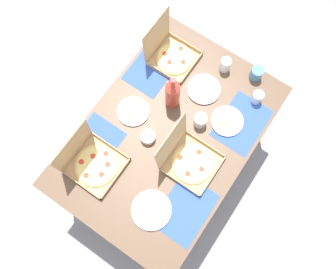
{
  "coord_description": "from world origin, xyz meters",
  "views": [
    {
      "loc": [
        -0.51,
        -0.35,
        2.78
      ],
      "look_at": [
        0.0,
        0.0,
        0.74
      ],
      "focal_mm": 36.99,
      "sensor_mm": 36.0,
      "label": 1
    }
  ],
  "objects": [
    {
      "name": "cup_dark",
      "position": [
        0.58,
        -0.05,
        0.79
      ],
      "size": [
        0.07,
        0.07,
        0.1
      ],
      "primitive_type": "cylinder",
      "color": "silver",
      "rests_on": "dining_table"
    },
    {
      "name": "placemat_far_right",
      "position": [
        0.32,
        0.34,
        0.74
      ],
      "size": [
        0.36,
        0.26,
        0.0
      ],
      "primitive_type": "cube",
      "color": "#2D4C9E",
      "rests_on": "dining_table"
    },
    {
      "name": "plate_near_left",
      "position": [
        0.38,
        -0.02,
        0.75
      ],
      "size": [
        0.21,
        0.21,
        0.02
      ],
      "color": "white",
      "rests_on": "dining_table"
    },
    {
      "name": "cup_clear_left",
      "position": [
        0.5,
        -0.33,
        0.78
      ],
      "size": [
        0.07,
        0.07,
        0.09
      ],
      "primitive_type": "cylinder",
      "color": "silver",
      "rests_on": "dining_table"
    },
    {
      "name": "placemat_far_left",
      "position": [
        -0.32,
        0.34,
        0.74
      ],
      "size": [
        0.36,
        0.26,
        0.0
      ],
      "primitive_type": "cube",
      "color": "#2D4C9E",
      "rests_on": "dining_table"
    },
    {
      "name": "pizza_box_corner_right",
      "position": [
        -0.4,
        0.27,
        0.79
      ],
      "size": [
        0.3,
        0.3,
        0.33
      ],
      "color": "tan",
      "rests_on": "dining_table"
    },
    {
      "name": "plate_far_right",
      "position": [
        -0.0,
        0.27,
        0.75
      ],
      "size": [
        0.2,
        0.2,
        0.03
      ],
      "color": "white",
      "rests_on": "dining_table"
    },
    {
      "name": "ground_plane",
      "position": [
        0.0,
        0.0,
        0.0
      ],
      "size": [
        6.0,
        6.0,
        0.0
      ],
      "primitive_type": "plane",
      "color": "gray"
    },
    {
      "name": "cup_clear_right",
      "position": [
        0.17,
        -0.12,
        0.78
      ],
      "size": [
        0.08,
        0.08,
        0.09
      ],
      "primitive_type": "cylinder",
      "color": "silver",
      "rests_on": "dining_table"
    },
    {
      "name": "soda_bottle",
      "position": [
        0.19,
        0.1,
        0.87
      ],
      "size": [
        0.09,
        0.09,
        0.32
      ],
      "color": "#B2382D",
      "rests_on": "dining_table"
    },
    {
      "name": "pizza_box_edge_far",
      "position": [
        -0.07,
        -0.19,
        0.79
      ],
      "size": [
        0.29,
        0.31,
        0.33
      ],
      "color": "tan",
      "rests_on": "dining_table"
    },
    {
      "name": "plate_far_left",
      "position": [
        -0.44,
        -0.18,
        0.75
      ],
      "size": [
        0.23,
        0.23,
        0.03
      ],
      "color": "white",
      "rests_on": "dining_table"
    },
    {
      "name": "placemat_near_left",
      "position": [
        -0.32,
        -0.34,
        0.74
      ],
      "size": [
        0.36,
        0.26,
        0.0
      ],
      "primitive_type": "cube",
      "color": "#2D4C9E",
      "rests_on": "dining_table"
    },
    {
      "name": "cup_spare",
      "position": [
        0.64,
        -0.24,
        0.78
      ],
      "size": [
        0.08,
        0.08,
        0.09
      ],
      "primitive_type": "cylinder",
      "color": "teal",
      "rests_on": "dining_table"
    },
    {
      "name": "dining_table",
      "position": [
        0.0,
        0.0,
        0.63
      ],
      "size": [
        1.42,
        0.98,
        0.74
      ],
      "color": "#3F3328",
      "rests_on": "ground_plane"
    },
    {
      "name": "plate_near_right",
      "position": [
        0.28,
        -0.25,
        0.75
      ],
      "size": [
        0.2,
        0.2,
        0.03
      ],
      "color": "white",
      "rests_on": "dining_table"
    },
    {
      "name": "condiment_bowl",
      "position": [
        -0.09,
        0.09,
        0.76
      ],
      "size": [
        0.09,
        0.09,
        0.05
      ],
      "primitive_type": "cylinder",
      "color": "white",
      "rests_on": "dining_table"
    },
    {
      "name": "placemat_near_right",
      "position": [
        0.32,
        -0.34,
        0.74
      ],
      "size": [
        0.36,
        0.26,
        0.0
      ],
      "primitive_type": "cube",
      "color": "#2D4C9E",
      "rests_on": "dining_table"
    },
    {
      "name": "pizza_box_corner_left",
      "position": [
        0.45,
        0.29,
        0.78
      ],
      "size": [
        0.27,
        0.28,
        0.31
      ],
      "color": "tan",
      "rests_on": "dining_table"
    }
  ]
}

